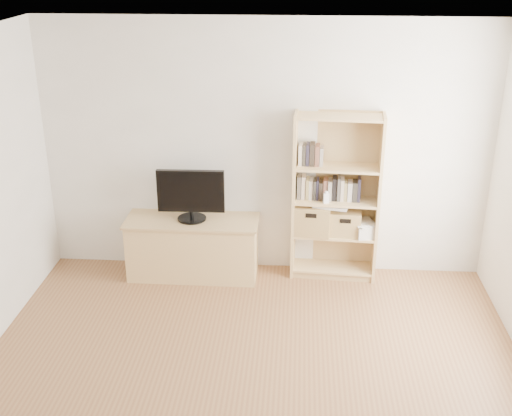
# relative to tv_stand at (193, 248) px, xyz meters

# --- Properties ---
(back_wall) EXTENTS (4.50, 0.02, 2.60)m
(back_wall) POSITION_rel_tv_stand_xyz_m (0.72, 0.25, 1.00)
(back_wall) COLOR silver
(back_wall) RESTS_ON floor
(ceiling) EXTENTS (4.50, 5.00, 0.01)m
(ceiling) POSITION_rel_tv_stand_xyz_m (0.72, -2.25, 2.30)
(ceiling) COLOR white
(ceiling) RESTS_ON back_wall
(tv_stand) EXTENTS (1.31, 0.50, 0.60)m
(tv_stand) POSITION_rel_tv_stand_xyz_m (0.00, 0.00, 0.00)
(tv_stand) COLOR tan
(tv_stand) RESTS_ON floor
(bookshelf) EXTENTS (0.88, 0.36, 1.72)m
(bookshelf) POSITION_rel_tv_stand_xyz_m (1.44, 0.09, 0.56)
(bookshelf) COLOR tan
(bookshelf) RESTS_ON floor
(television) EXTENTS (0.67, 0.06, 0.53)m
(television) POSITION_rel_tv_stand_xyz_m (-0.00, 0.00, 0.59)
(television) COLOR black
(television) RESTS_ON tv_stand
(books_row_mid) EXTENTS (0.80, 0.21, 0.21)m
(books_row_mid) POSITION_rel_tv_stand_xyz_m (1.45, 0.11, 0.65)
(books_row_mid) COLOR #554F49
(books_row_mid) RESTS_ON bookshelf
(books_row_upper) EXTENTS (0.37, 0.16, 0.19)m
(books_row_upper) POSITION_rel_tv_stand_xyz_m (1.25, 0.12, 0.99)
(books_row_upper) COLOR #554F49
(books_row_upper) RESTS_ON bookshelf
(baby_monitor) EXTENTS (0.06, 0.05, 0.10)m
(baby_monitor) POSITION_rel_tv_stand_xyz_m (1.34, 0.00, 0.59)
(baby_monitor) COLOR white
(baby_monitor) RESTS_ON bookshelf
(basket_left) EXTENTS (0.40, 0.34, 0.31)m
(basket_left) POSITION_rel_tv_stand_xyz_m (1.21, 0.10, 0.33)
(basket_left) COLOR tan
(basket_left) RESTS_ON bookshelf
(basket_right) EXTENTS (0.32, 0.27, 0.26)m
(basket_right) POSITION_rel_tv_stand_xyz_m (1.55, 0.08, 0.31)
(basket_right) COLOR tan
(basket_right) RESTS_ON bookshelf
(laptop) EXTENTS (0.39, 0.31, 0.03)m
(laptop) POSITION_rel_tv_stand_xyz_m (1.40, 0.07, 0.50)
(laptop) COLOR white
(laptop) RESTS_ON basket_left
(magazine_stack) EXTENTS (0.25, 0.31, 0.13)m
(magazine_stack) POSITION_rel_tv_stand_xyz_m (1.74, 0.07, 0.24)
(magazine_stack) COLOR beige
(magazine_stack) RESTS_ON bookshelf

